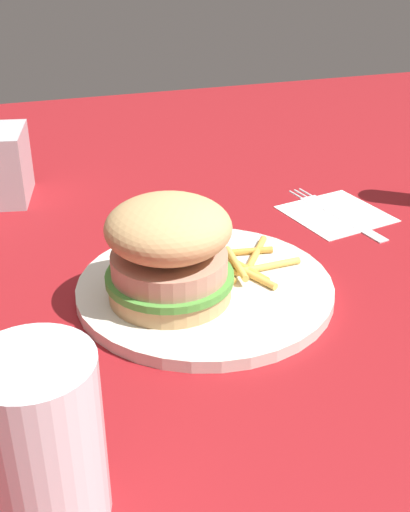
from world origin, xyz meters
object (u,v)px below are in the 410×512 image
plate (205,288)px  napkin (336,213)px  fries_pile (243,265)px  drink_glass (43,448)px  sandwich (169,250)px  fork (335,211)px  napkin_dispenser (3,165)px

plate → napkin: size_ratio=2.27×
fries_pile → drink_glass: drink_glass is taller
sandwich → napkin: size_ratio=1.09×
plate → fork: plate is taller
napkin → napkin_dispenser: 0.42m
sandwich → drink_glass: bearing=147.5°
drink_glass → napkin_dispenser: 0.52m
napkin → fork: size_ratio=0.64×
plate → fork: 0.25m
plate → sandwich: bearing=107.4°
fries_pile → napkin_dispenser: size_ratio=1.14×
plate → sandwich: (-0.01, 0.04, 0.05)m
sandwich → drink_glass: size_ratio=1.03×
plate → sandwich: sandwich is taller
sandwich → fries_pile: 0.10m
fries_pile → napkin_dispenser: 0.36m
fork → napkin: bearing=-168.7°
plate → napkin_dispenser: 0.35m
fork → napkin_dispenser: bearing=65.7°
fork → fries_pile: bearing=124.9°
fries_pile → fork: (0.11, -0.16, -0.01)m
plate → fork: bearing=-57.9°
sandwich → drink_glass: (-0.21, 0.13, -0.01)m
sandwich → napkin: sandwich is taller
fork → drink_glass: 0.52m
fries_pile → napkin: fries_pile is taller
fries_pile → fork: size_ratio=0.59×
napkin → drink_glass: size_ratio=0.94×
sandwich → napkin: 0.29m
fries_pile → drink_glass: bearing=137.6°
sandwich → fries_pile: sandwich is taller
plate → drink_glass: 0.28m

